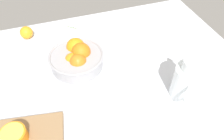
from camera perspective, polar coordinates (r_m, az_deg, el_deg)
name	(u,v)px	position (r cm, az deg, el deg)	size (l,w,h in cm)	color
ground_plane	(104,82)	(96.68, -2.13, -3.21)	(136.05, 105.19, 3.00)	silver
fruit_bowl	(77,58)	(99.35, -9.07, 3.03)	(24.44, 24.44, 11.50)	#99999E
juice_pitcher	(188,83)	(90.34, 19.13, -3.09)	(13.33, 14.97, 18.97)	white
orange_half_1	(14,136)	(82.20, -24.12, -15.34)	(8.71, 8.71, 4.62)	orange
loose_orange_0	(26,33)	(123.72, -21.29, 9.04)	(6.55, 6.55, 6.55)	orange
spoon	(136,47)	(111.28, 6.36, 5.87)	(13.68, 10.33, 1.00)	silver
herb_sprig_1	(72,27)	(126.53, -10.32, 10.83)	(6.42, 6.27, 0.87)	#546E3F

